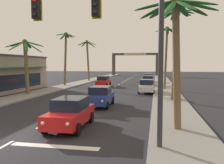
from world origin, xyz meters
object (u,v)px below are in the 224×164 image
traffic_signal_mast (75,22)px  sedan_parked_nearest_kerb (146,86)px  sedan_third_in_queue (100,96)px  palm_right_nearest (177,33)px  sedan_oncoming_far (103,81)px  palm_left_third (66,49)px  palm_right_second (176,31)px  sedan_parked_far_kerb (148,78)px  palm_right_third (167,44)px  sedan_parked_mid_kerb (148,81)px  town_gateway_arch (135,61)px  sedan_lead_at_stop_bar (70,113)px  palm_left_farthest (87,52)px  palm_left_second (26,57)px

traffic_signal_mast → sedan_parked_nearest_kerb: size_ratio=2.46×
sedan_third_in_queue → palm_right_nearest: size_ratio=0.63×
sedan_oncoming_far → palm_left_third: (-6.23, -0.35, 5.24)m
sedan_oncoming_far → palm_right_second: 18.64m
palm_left_third → sedan_parked_far_kerb: bearing=36.1°
sedan_third_in_queue → palm_right_third: 16.71m
sedan_parked_mid_kerb → town_gateway_arch: bearing=98.4°
sedan_lead_at_stop_bar → sedan_parked_mid_kerb: same height
town_gateway_arch → sedan_parked_far_kerb: bearing=-79.8°
sedan_parked_nearest_kerb → sedan_parked_mid_kerb: (-0.11, 10.09, 0.00)m
town_gateway_arch → palm_right_third: bearing=-79.2°
palm_left_farthest → palm_right_second: bearing=-58.0°
palm_left_third → palm_right_second: 21.69m
sedan_third_in_queue → sedan_oncoming_far: (-3.77, 18.28, 0.00)m
traffic_signal_mast → palm_right_second: (5.26, 13.74, 1.32)m
sedan_lead_at_stop_bar → palm_left_farthest: (-9.73, 37.04, 5.35)m
sedan_third_in_queue → sedan_parked_mid_kerb: size_ratio=1.00×
palm_right_third → town_gateway_arch: size_ratio=0.61×
traffic_signal_mast → sedan_parked_nearest_kerb: (2.27, 20.14, -4.52)m
sedan_parked_nearest_kerb → palm_left_second: palm_left_second is taller
sedan_third_in_queue → palm_right_second: size_ratio=0.50×
sedan_oncoming_far → palm_left_farthest: 14.14m
sedan_parked_far_kerb → town_gateway_arch: (-5.05, 28.10, 3.71)m
sedan_oncoming_far → town_gateway_arch: size_ratio=0.31×
traffic_signal_mast → palm_right_nearest: size_ratio=1.55×
sedan_third_in_queue → palm_right_nearest: 9.89m
sedan_oncoming_far → palm_left_second: bearing=-117.8°
traffic_signal_mast → sedan_third_in_queue: size_ratio=2.46×
sedan_third_in_queue → sedan_parked_mid_kerb: same height
town_gateway_arch → sedan_parked_nearest_kerb: bearing=-83.3°
sedan_parked_far_kerb → palm_left_third: 17.18m
sedan_parked_far_kerb → palm_left_second: size_ratio=0.69×
palm_right_nearest → palm_left_farthest: bearing=112.9°
sedan_parked_mid_kerb → palm_right_third: size_ratio=0.51×
palm_right_second → sedan_parked_mid_kerb: bearing=100.7°
sedan_parked_nearest_kerb → sedan_third_in_queue: bearing=-108.9°
palm_left_third → palm_right_second: size_ratio=0.99×
sedan_oncoming_far → palm_left_third: bearing=-176.8°
town_gateway_arch → sedan_parked_mid_kerb: bearing=-81.6°
sedan_lead_at_stop_bar → palm_right_third: palm_right_third is taller
sedan_parked_mid_kerb → palm_right_second: palm_right_second is taller
palm_left_farthest → palm_right_third: 22.06m
sedan_third_in_queue → sedan_parked_mid_kerb: (3.40, 20.36, 0.00)m
sedan_lead_at_stop_bar → palm_right_third: 23.21m
palm_left_farthest → town_gateway_arch: (7.96, 25.77, -1.64)m
sedan_parked_mid_kerb → town_gateway_arch: town_gateway_arch is taller
palm_left_farthest → palm_right_nearest: bearing=-67.1°
traffic_signal_mast → sedan_lead_at_stop_bar: (-1.30, 2.73, -4.52)m
traffic_signal_mast → sedan_parked_nearest_kerb: traffic_signal_mast is taller
palm_left_third → sedan_third_in_queue: bearing=-60.8°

